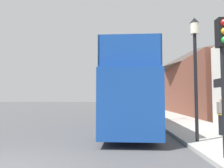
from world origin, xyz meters
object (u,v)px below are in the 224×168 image
Objects in this scene: tour_bus at (129,97)px; lamp_post_third at (146,83)px; pedestrian_third at (222,111)px; lamp_post_nearest at (195,56)px; litter_bin at (224,124)px; traffic_signal at (223,55)px; lamp_post_second at (158,74)px; parked_car_ahead_of_bus at (135,111)px.

tour_bus is 2.05× the size of lamp_post_third.
pedestrian_third is 4.52m from lamp_post_nearest.
traffic_signal is at bearing -114.69° from litter_bin.
lamp_post_third is (0.10, 7.94, -0.18)m from lamp_post_second.
lamp_post_second is (1.54, -3.45, 3.06)m from parked_car_ahead_of_bus.
traffic_signal is 2.42m from lamp_post_nearest.
traffic_signal is (2.46, -6.47, 1.18)m from tour_bus.
tour_bus is 7.02m from traffic_signal.
tour_bus is at bearing -102.05° from lamp_post_third.
lamp_post_third is 14.76m from litter_bin.
traffic_signal is at bearing -90.93° from lamp_post_nearest.
pedestrian_third is 0.42× the size of traffic_signal.
tour_bus is 2.51× the size of traffic_signal.
parked_car_ahead_of_bus is 2.59× the size of pedestrian_third.
pedestrian_third is 0.35× the size of lamp_post_third.
lamp_post_nearest reaches higher than litter_bin.
lamp_post_third reaches higher than litter_bin.
parked_car_ahead_of_bus is at bearing 96.56° from traffic_signal.
tour_bus is 12.16m from lamp_post_third.
parked_car_ahead_of_bus is 10.45m from litter_bin.
litter_bin is (1.74, 1.50, -2.87)m from lamp_post_nearest.
lamp_post_third is (-2.37, 12.86, 2.35)m from pedestrian_third.
lamp_post_nearest is at bearing -89.41° from lamp_post_second.
traffic_signal is 4.91m from litter_bin.
lamp_post_nearest is (0.04, 2.38, 0.45)m from traffic_signal.
pedestrian_third is 0.33× the size of lamp_post_second.
pedestrian_third reaches higher than litter_bin.
lamp_post_nearest reaches higher than lamp_post_third.
litter_bin is (1.83, -6.44, -3.03)m from lamp_post_second.
litter_bin is (4.24, -2.59, -1.25)m from tour_bus.
lamp_post_nearest is 0.95× the size of lamp_post_second.
tour_bus is 2.04× the size of lamp_post_nearest.
pedestrian_third is (4.01, -8.37, 0.54)m from parked_car_ahead_of_bus.
traffic_signal is 4.10× the size of litter_bin.
tour_bus is 5.12m from litter_bin.
lamp_post_nearest is 15.87m from lamp_post_third.
pedestrian_third is at bearing 66.87° from litter_bin.
pedestrian_third reaches higher than parked_car_ahead_of_bus.
lamp_post_nearest reaches higher than parked_car_ahead_of_bus.
litter_bin is (-0.65, -1.52, -0.51)m from pedestrian_third.
lamp_post_second is at bearing 59.78° from tour_bus.
lamp_post_third reaches higher than tour_bus.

